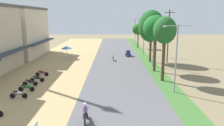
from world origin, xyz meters
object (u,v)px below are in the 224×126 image
at_px(streetlamp_near, 175,54).
at_px(car_hatchback_blue, 127,53).
at_px(parked_motorbike_fifth, 36,78).
at_px(streetlamp_far, 143,34).
at_px(parked_motorbike_fourth, 29,82).
at_px(median_tree_fourth, 137,29).
at_px(median_tree_nearest, 164,31).
at_px(median_tree_third, 150,26).
at_px(utility_pole_near, 167,36).
at_px(streetlamp_farthest, 134,30).
at_px(motorbike_foreground_rider, 85,113).
at_px(motorbike_ahead_second, 112,58).
at_px(vendor_umbrella, 66,47).
at_px(parked_motorbike_third, 25,87).
at_px(median_tree_second, 155,28).
at_px(streetlamp_mid, 153,40).
at_px(parked_motorbike_sixth, 41,73).
at_px(parked_motorbike_second, 18,94).

relative_size(streetlamp_near, car_hatchback_blue, 3.68).
bearing_deg(parked_motorbike_fifth, streetlamp_far, 50.69).
height_order(parked_motorbike_fourth, median_tree_fourth, median_tree_fourth).
distance_m(parked_motorbike_fifth, streetlamp_far, 26.09).
xyz_separation_m(median_tree_nearest, median_tree_third, (0.48, 12.08, 0.08)).
bearing_deg(utility_pole_near, streetlamp_farthest, 97.03).
height_order(median_tree_third, motorbike_foreground_rider, median_tree_third).
distance_m(streetlamp_near, motorbike_ahead_second, 19.01).
relative_size(streetlamp_near, motorbike_foreground_rider, 4.10).
bearing_deg(utility_pole_near, median_tree_nearest, -106.88).
bearing_deg(streetlamp_far, vendor_umbrella, -164.49).
height_order(parked_motorbike_third, streetlamp_farthest, streetlamp_farthest).
height_order(vendor_umbrella, motorbike_foreground_rider, vendor_umbrella).
distance_m(median_tree_second, streetlamp_near, 9.75).
relative_size(streetlamp_mid, motorbike_ahead_second, 4.22).
xyz_separation_m(parked_motorbike_fifth, parked_motorbike_sixth, (-0.26, 2.75, 0.00)).
bearing_deg(median_tree_nearest, streetlamp_far, 89.16).
bearing_deg(median_tree_third, parked_motorbike_fourth, -139.69).
height_order(median_tree_nearest, median_tree_fourth, median_tree_nearest).
height_order(streetlamp_mid, streetlamp_far, streetlamp_far).
distance_m(median_tree_third, streetlamp_far, 7.51).
distance_m(parked_motorbike_fifth, streetlamp_near, 17.19).
height_order(parked_motorbike_third, motorbike_ahead_second, motorbike_ahead_second).
xyz_separation_m(median_tree_fourth, streetlamp_near, (-0.03, -34.30, -0.59)).
distance_m(parked_motorbike_second, median_tree_third, 25.35).
bearing_deg(median_tree_third, motorbike_foreground_rider, -111.30).
xyz_separation_m(parked_motorbike_second, median_tree_second, (15.92, 11.29, 6.00)).
relative_size(parked_motorbike_third, parked_motorbike_sixth, 1.00).
xyz_separation_m(median_tree_nearest, motorbike_ahead_second, (-6.31, 13.01, -5.86)).
distance_m(parked_motorbike_fourth, utility_pole_near, 24.39).
relative_size(parked_motorbike_second, median_tree_fourth, 0.28).
bearing_deg(parked_motorbike_second, streetlamp_mid, 41.83).
bearing_deg(parked_motorbike_second, median_tree_third, 47.99).
xyz_separation_m(median_tree_fourth, utility_pole_near, (3.15, -18.49, -0.03)).
xyz_separation_m(parked_motorbike_fifth, streetlamp_mid, (16.32, 8.94, 3.90)).
relative_size(parked_motorbike_fourth, parked_motorbike_fifth, 1.00).
distance_m(median_tree_third, utility_pole_near, 3.46).
relative_size(median_tree_third, streetlamp_near, 1.27).
height_order(parked_motorbike_third, car_hatchback_blue, car_hatchback_blue).
relative_size(median_tree_third, motorbike_ahead_second, 5.19).
height_order(parked_motorbike_third, vendor_umbrella, vendor_umbrella).
bearing_deg(median_tree_second, parked_motorbike_fifth, -160.49).
xyz_separation_m(streetlamp_farthest, motorbike_ahead_second, (-6.60, -24.11, -3.80)).
relative_size(streetlamp_far, motorbike_foreground_rider, 4.44).
distance_m(vendor_umbrella, motorbike_ahead_second, 9.49).
relative_size(parked_motorbike_third, streetlamp_farthest, 0.24).
relative_size(parked_motorbike_fifth, streetlamp_near, 0.24).
xyz_separation_m(median_tree_second, streetlamp_farthest, (0.37, 32.05, -2.17)).
height_order(parked_motorbike_sixth, car_hatchback_blue, car_hatchback_blue).
bearing_deg(parked_motorbike_third, streetlamp_far, 55.25).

